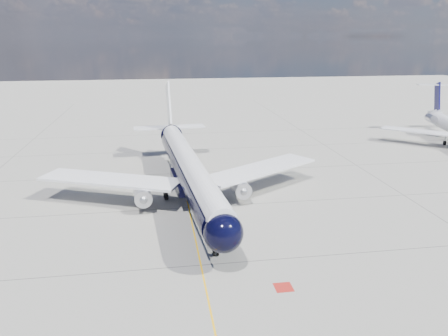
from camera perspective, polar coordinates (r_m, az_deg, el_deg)
The scene contains 4 objects.
ground at distance 75.68m, azimuth -5.81°, elevation 0.44°, with size 320.00×320.00×0.00m, color gray.
taxiway_centerline at distance 70.90m, azimuth -5.57°, elevation -0.68°, with size 0.16×160.00×0.01m, color #FCB50D.
red_marking at distance 40.22m, azimuth 7.78°, elevation -15.18°, with size 1.60×1.60×0.01m, color maroon.
main_airliner at distance 59.23m, azimuth -4.74°, elevation 0.16°, with size 39.31×47.99×13.86m.
Camera 1 is at (-3.62, -42.56, 21.21)m, focal length 35.00 mm.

